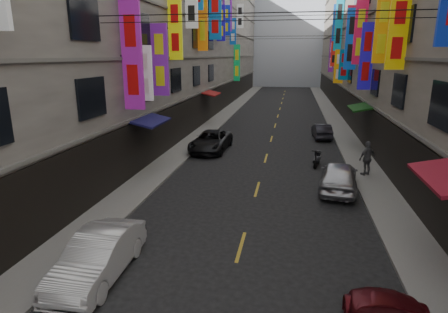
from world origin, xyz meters
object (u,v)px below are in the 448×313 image
at_px(car_right_far, 322,131).
at_px(car_left_far, 211,141).
at_px(scooter_far_right, 317,159).
at_px(pedestrian_rfar, 367,158).
at_px(car_right_mid, 339,176).
at_px(car_left_mid, 98,256).

bearing_deg(car_right_far, car_left_far, 31.05).
xyz_separation_m(scooter_far_right, car_right_far, (0.80, 8.14, 0.16)).
bearing_deg(car_right_far, pedestrian_rfar, 95.87).
bearing_deg(scooter_far_right, car_right_mid, 112.33).
distance_m(car_left_far, car_right_far, 9.80).
bearing_deg(car_left_far, car_left_mid, -87.68).
bearing_deg(car_right_mid, car_left_mid, 56.48).
height_order(scooter_far_right, pedestrian_rfar, pedestrian_rfar).
bearing_deg(pedestrian_rfar, car_right_mid, 20.17).
xyz_separation_m(car_left_mid, pedestrian_rfar, (9.77, 11.70, 0.39)).
relative_size(scooter_far_right, car_right_mid, 0.41).
xyz_separation_m(car_left_far, pedestrian_rfar, (9.77, -4.24, 0.39)).
height_order(car_left_far, pedestrian_rfar, pedestrian_rfar).
height_order(car_left_mid, pedestrian_rfar, pedestrian_rfar).
xyz_separation_m(car_left_far, car_right_mid, (8.00, -6.75, 0.05)).
bearing_deg(car_right_mid, scooter_far_right, -71.89).
distance_m(car_left_mid, car_right_far, 23.04).
bearing_deg(scooter_far_right, car_left_far, -7.26).
xyz_separation_m(scooter_far_right, car_left_mid, (-7.20, -13.46, 0.25)).
bearing_deg(car_left_mid, pedestrian_rfar, 48.99).
bearing_deg(car_left_far, car_right_far, 37.61).
bearing_deg(car_left_far, car_right_mid, -37.83).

